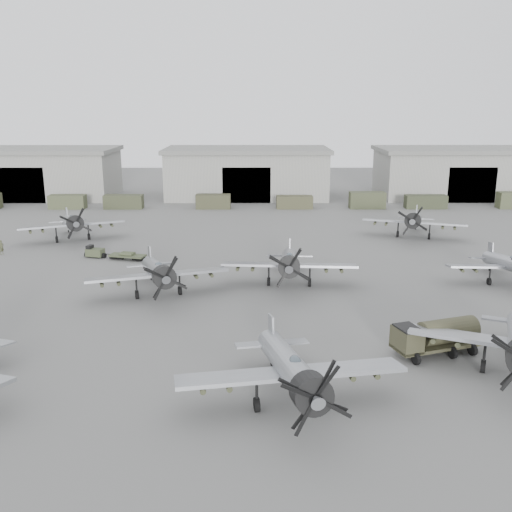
% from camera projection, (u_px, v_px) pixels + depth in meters
% --- Properties ---
extents(ground, '(220.00, 220.00, 0.00)m').
position_uv_depth(ground, '(238.00, 326.00, 43.28)').
color(ground, slate).
rests_on(ground, ground).
extents(hangar_left, '(29.00, 14.80, 8.70)m').
position_uv_depth(hangar_left, '(35.00, 172.00, 101.84)').
color(hangar_left, gray).
rests_on(hangar_left, ground).
extents(hangar_center, '(29.00, 14.80, 8.70)m').
position_uv_depth(hangar_center, '(247.00, 172.00, 101.98)').
color(hangar_center, gray).
rests_on(hangar_center, ground).
extents(hangar_right, '(29.00, 14.80, 8.70)m').
position_uv_depth(hangar_right, '(459.00, 172.00, 102.12)').
color(hangar_right, gray).
rests_on(hangar_right, ground).
extents(support_truck_1, '(5.72, 2.20, 2.19)m').
position_uv_depth(support_truck_1, '(68.00, 202.00, 91.17)').
color(support_truck_1, '#42482F').
rests_on(support_truck_1, ground).
extents(support_truck_2, '(6.14, 2.20, 2.20)m').
position_uv_depth(support_truck_2, '(124.00, 202.00, 91.21)').
color(support_truck_2, '#383C27').
rests_on(support_truck_2, ground).
extents(support_truck_3, '(5.49, 2.20, 2.26)m').
position_uv_depth(support_truck_3, '(213.00, 201.00, 91.25)').
color(support_truck_3, '#3A3B26').
rests_on(support_truck_3, ground).
extents(support_truck_4, '(5.79, 2.20, 2.02)m').
position_uv_depth(support_truck_4, '(294.00, 202.00, 91.33)').
color(support_truck_4, '#3F3F29').
rests_on(support_truck_4, ground).
extents(support_truck_5, '(5.67, 2.20, 2.63)m').
position_uv_depth(support_truck_5, '(367.00, 200.00, 91.29)').
color(support_truck_5, '#3C412A').
rests_on(support_truck_5, ground).
extents(support_truck_6, '(6.54, 2.20, 2.12)m').
position_uv_depth(support_truck_6, '(426.00, 202.00, 91.39)').
color(support_truck_6, '#333824').
rests_on(support_truck_6, ground).
extents(aircraft_near_1, '(12.90, 11.61, 5.12)m').
position_uv_depth(aircraft_near_1, '(292.00, 370.00, 30.93)').
color(aircraft_near_1, '#909498').
rests_on(aircraft_near_1, ground).
extents(aircraft_mid_1, '(12.42, 11.18, 4.97)m').
position_uv_depth(aircraft_mid_1, '(158.00, 272.00, 49.15)').
color(aircraft_mid_1, gray).
rests_on(aircraft_mid_1, ground).
extents(aircraft_mid_2, '(12.56, 11.30, 5.01)m').
position_uv_depth(aircraft_mid_2, '(289.00, 262.00, 52.08)').
color(aircraft_mid_2, gray).
rests_on(aircraft_mid_2, ground).
extents(aircraft_mid_3, '(11.16, 10.04, 4.47)m').
position_uv_depth(aircraft_mid_3, '(510.00, 264.00, 52.35)').
color(aircraft_mid_3, '#92949A').
rests_on(aircraft_mid_3, ground).
extents(aircraft_far_0, '(12.32, 11.16, 5.03)m').
position_uv_depth(aircraft_far_0, '(72.00, 223.00, 69.24)').
color(aircraft_far_0, gray).
rests_on(aircraft_far_0, ground).
extents(aircraft_far_1, '(12.63, 11.37, 5.07)m').
position_uv_depth(aircraft_far_1, '(414.00, 220.00, 70.73)').
color(aircraft_far_1, '#9A9EA3').
rests_on(aircraft_far_1, ground).
extents(fuel_tanker, '(6.49, 4.16, 2.38)m').
position_uv_depth(fuel_tanker, '(436.00, 335.00, 38.13)').
color(fuel_tanker, '#393825').
rests_on(fuel_tanker, ground).
extents(tug_trailer, '(6.85, 2.98, 1.36)m').
position_uv_depth(tug_trailer, '(107.00, 254.00, 62.02)').
color(tug_trailer, '#3C442C').
rests_on(tug_trailer, ground).
extents(ground_crew, '(0.61, 0.71, 1.65)m').
position_uv_depth(ground_crew, '(1.00, 247.00, 63.47)').
color(ground_crew, '#474A30').
rests_on(ground_crew, ground).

